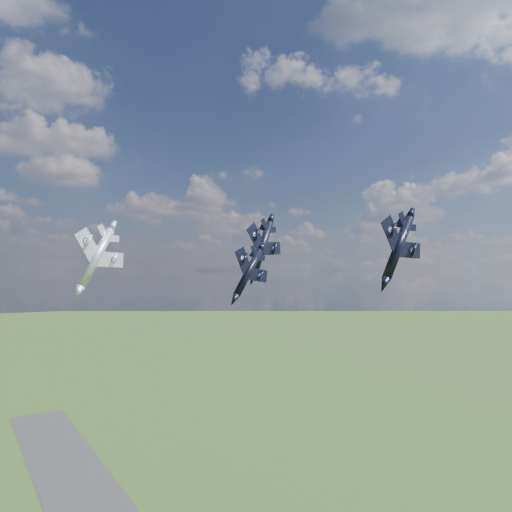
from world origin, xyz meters
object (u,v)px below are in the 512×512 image
jet_lead_navy (248,272)px  jet_right_navy (398,248)px  jet_high_navy (262,248)px  jet_left_silver (96,257)px

jet_lead_navy → jet_right_navy: (14.99, -20.42, 3.87)m
jet_lead_navy → jet_high_navy: 17.42m
jet_right_navy → jet_left_silver: size_ratio=1.21×
jet_lead_navy → jet_high_navy: (10.73, 12.75, 5.05)m
jet_lead_navy → jet_high_navy: size_ratio=0.81×
jet_right_navy → jet_lead_navy: bearing=122.5°
jet_high_navy → jet_left_silver: bearing=-170.3°
jet_right_navy → jet_high_navy: (-4.25, 33.17, 1.18)m
jet_right_navy → jet_high_navy: jet_high_navy is taller
jet_right_navy → jet_left_silver: jet_right_navy is taller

